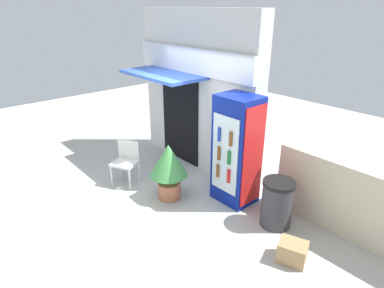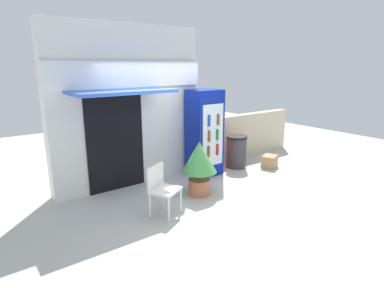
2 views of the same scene
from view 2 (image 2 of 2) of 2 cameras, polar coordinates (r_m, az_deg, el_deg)
ground at (r=5.91m, az=0.49°, el=-10.20°), size 16.00×16.00×0.00m
storefront_building at (r=6.47m, az=-11.64°, el=6.72°), size 3.19×1.25×3.22m
drink_cooler at (r=7.00m, az=2.34°, el=2.02°), size 0.71×0.63×1.93m
plastic_chair at (r=5.25m, az=-5.64°, el=-7.63°), size 0.60×0.58×0.85m
potted_plant_near_shop at (r=5.94m, az=1.33°, el=-3.30°), size 0.67×0.67×1.05m
trash_bin at (r=7.70m, az=8.07°, el=-1.34°), size 0.51×0.51×0.78m
stone_boundary_wall at (r=8.81m, az=10.35°, el=1.78°), size 2.84×0.23×1.15m
cardboard_box at (r=7.90m, az=13.93°, el=-3.09°), size 0.46×0.42×0.30m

